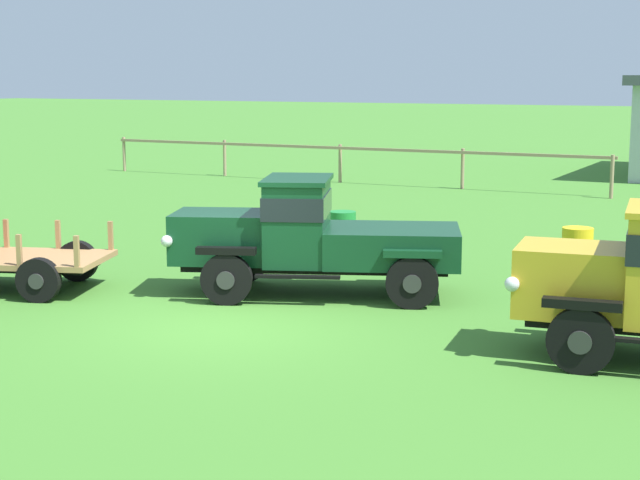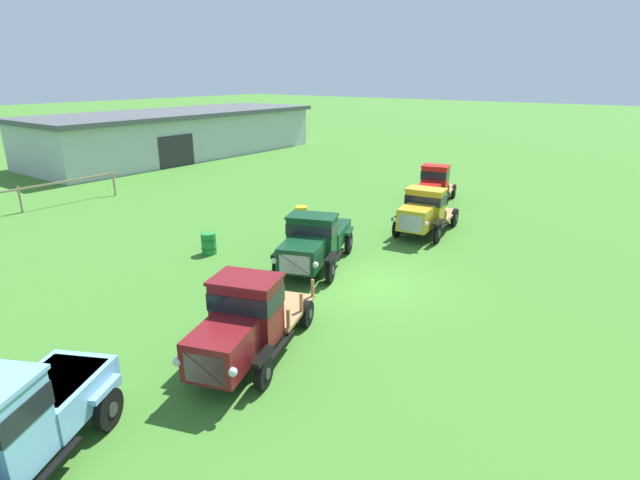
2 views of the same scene
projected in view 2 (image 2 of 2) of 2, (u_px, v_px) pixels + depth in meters
ground_plane at (370, 284)px, 17.21m from camera, size 240.00×240.00×0.00m
farm_shed at (179, 133)px, 43.48m from camera, size 25.51×9.40×3.84m
vintage_truck_foreground_near at (2, 434)px, 8.42m from camera, size 4.88×3.50×2.24m
vintage_truck_second_in_line at (243, 322)px, 12.24m from camera, size 5.28×3.22×2.19m
vintage_truck_midrow_center at (314, 240)px, 18.47m from camera, size 5.30×3.46×2.06m
vintage_truck_far_side at (423, 212)px, 22.04m from camera, size 4.77×2.46×2.10m
vintage_truck_back_of_row at (434, 185)px, 27.31m from camera, size 4.73×2.49×2.17m
oil_drum_beside_row at (209, 243)px, 19.97m from camera, size 0.62×0.62×0.87m
oil_drum_near_fence at (301, 216)px, 23.63m from camera, size 0.62×0.62×0.95m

